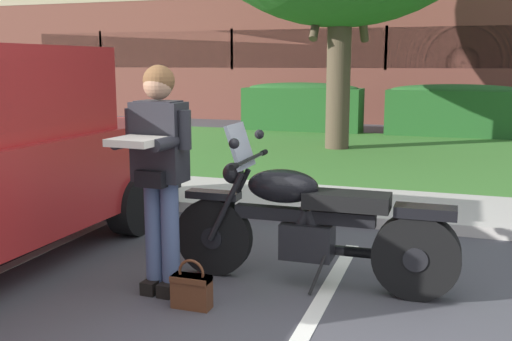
{
  "coord_description": "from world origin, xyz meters",
  "views": [
    {
      "loc": [
        0.85,
        -3.06,
        1.72
      ],
      "look_at": [
        -0.7,
        1.48,
        0.85
      ],
      "focal_mm": 41.81,
      "sensor_mm": 36.0,
      "label": 1
    }
  ],
  "objects": [
    {
      "name": "grass_lawn",
      "position": [
        0.0,
        8.0,
        0.03
      ],
      "size": [
        60.0,
        6.5,
        0.06
      ],
      "primitive_type": "cube",
      "color": "#3D752D",
      "rests_on": "ground"
    },
    {
      "name": "rider_person",
      "position": [
        -1.21,
        0.77,
        1.01
      ],
      "size": [
        0.54,
        0.6,
        1.7
      ],
      "color": "black",
      "rests_on": "ground"
    },
    {
      "name": "concrete_walk",
      "position": [
        0.0,
        4.01,
        0.04
      ],
      "size": [
        60.0,
        1.5,
        0.08
      ],
      "primitive_type": "cube",
      "color": "#B7B2A8",
      "rests_on": "ground"
    },
    {
      "name": "motorcycle",
      "position": [
        -0.11,
        1.28,
        0.49
      ],
      "size": [
        2.24,
        0.82,
        1.26
      ],
      "color": "black",
      "rests_on": "ground"
    },
    {
      "name": "hedge_left",
      "position": [
        -2.88,
        11.41,
        0.65
      ],
      "size": [
        2.94,
        0.9,
        1.24
      ],
      "color": "#235623",
      "rests_on": "ground"
    },
    {
      "name": "handbag",
      "position": [
        -0.88,
        0.58,
        0.14
      ],
      "size": [
        0.28,
        0.13,
        0.36
      ],
      "color": "#562D19",
      "rests_on": "ground"
    },
    {
      "name": "curb_strip",
      "position": [
        0.0,
        3.16,
        0.06
      ],
      "size": [
        60.0,
        0.2,
        0.12
      ],
      "primitive_type": "cube",
      "color": "#B7B2A8",
      "rests_on": "ground"
    },
    {
      "name": "brick_building",
      "position": [
        -1.17,
        18.33,
        2.03
      ],
      "size": [
        27.02,
        8.96,
        4.06
      ],
      "color": "brown",
      "rests_on": "ground"
    },
    {
      "name": "hedge_center_left",
      "position": [
        0.79,
        11.41,
        0.65
      ],
      "size": [
        3.19,
        0.9,
        1.24
      ],
      "color": "#235623",
      "rests_on": "ground"
    }
  ]
}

